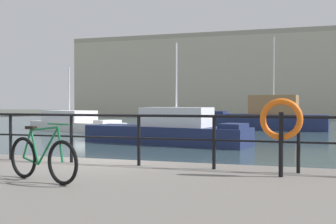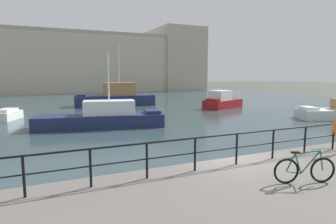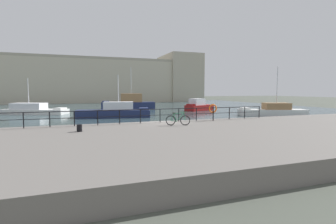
{
  "view_description": "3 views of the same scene",
  "coord_description": "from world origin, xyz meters",
  "px_view_note": "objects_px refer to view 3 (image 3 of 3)",
  "views": [
    {
      "loc": [
        4.46,
        -8.84,
        2.21
      ],
      "look_at": [
        0.55,
        3.73,
        1.94
      ],
      "focal_mm": 44.38,
      "sensor_mm": 36.0,
      "label": 1
    },
    {
      "loc": [
        -6.12,
        -8.23,
        3.92
      ],
      "look_at": [
        -1.03,
        3.29,
        2.23
      ],
      "focal_mm": 30.12,
      "sensor_mm": 36.0,
      "label": 2
    },
    {
      "loc": [
        -6.13,
        -19.47,
        3.4
      ],
      "look_at": [
        1.05,
        1.18,
        1.53
      ],
      "focal_mm": 26.52,
      "sensor_mm": 36.0,
      "label": 3
    }
  ],
  "objects_px": {
    "moored_red_daysailer": "(273,111)",
    "mooring_bollard": "(79,128)",
    "parked_bicycle": "(178,120)",
    "harbor_building": "(118,81)",
    "moored_blue_motorboat": "(199,106)",
    "moored_cabin_cruiser": "(129,103)",
    "life_ring_stand": "(213,109)",
    "moored_small_launch": "(33,110)",
    "moored_white_yacht": "(115,112)"
  },
  "relations": [
    {
      "from": "harbor_building",
      "to": "moored_blue_motorboat",
      "type": "xyz_separation_m",
      "value": [
        8.05,
        -40.27,
        -5.56
      ]
    },
    {
      "from": "moored_blue_motorboat",
      "to": "life_ring_stand",
      "type": "bearing_deg",
      "value": 44.37
    },
    {
      "from": "moored_cabin_cruiser",
      "to": "life_ring_stand",
      "type": "bearing_deg",
      "value": 100.42
    },
    {
      "from": "moored_blue_motorboat",
      "to": "moored_red_daysailer",
      "type": "xyz_separation_m",
      "value": [
        5.84,
        -11.2,
        -0.14
      ]
    },
    {
      "from": "parked_bicycle",
      "to": "life_ring_stand",
      "type": "height_order",
      "value": "life_ring_stand"
    },
    {
      "from": "moored_blue_motorboat",
      "to": "parked_bicycle",
      "type": "relative_size",
      "value": 3.36
    },
    {
      "from": "moored_red_daysailer",
      "to": "mooring_bollard",
      "type": "relative_size",
      "value": 20.96
    },
    {
      "from": "moored_blue_motorboat",
      "to": "mooring_bollard",
      "type": "bearing_deg",
      "value": 27.17
    },
    {
      "from": "moored_red_daysailer",
      "to": "mooring_bollard",
      "type": "distance_m",
      "value": 27.57
    },
    {
      "from": "moored_red_daysailer",
      "to": "parked_bicycle",
      "type": "height_order",
      "value": "moored_red_daysailer"
    },
    {
      "from": "moored_white_yacht",
      "to": "life_ring_stand",
      "type": "relative_size",
      "value": 6.82
    },
    {
      "from": "moored_red_daysailer",
      "to": "life_ring_stand",
      "type": "bearing_deg",
      "value": 51.68
    },
    {
      "from": "mooring_bollard",
      "to": "harbor_building",
      "type": "bearing_deg",
      "value": 79.92
    },
    {
      "from": "moored_white_yacht",
      "to": "moored_red_daysailer",
      "type": "height_order",
      "value": "moored_red_daysailer"
    },
    {
      "from": "moored_blue_motorboat",
      "to": "moored_red_daysailer",
      "type": "relative_size",
      "value": 0.62
    },
    {
      "from": "moored_red_daysailer",
      "to": "moored_cabin_cruiser",
      "type": "bearing_deg",
      "value": -28.98
    },
    {
      "from": "moored_small_launch",
      "to": "mooring_bollard",
      "type": "distance_m",
      "value": 25.43
    },
    {
      "from": "moored_blue_motorboat",
      "to": "moored_cabin_cruiser",
      "type": "relative_size",
      "value": 0.57
    },
    {
      "from": "moored_cabin_cruiser",
      "to": "mooring_bollard",
      "type": "relative_size",
      "value": 22.64
    },
    {
      "from": "moored_blue_motorboat",
      "to": "mooring_bollard",
      "type": "relative_size",
      "value": 12.91
    },
    {
      "from": "harbor_building",
      "to": "moored_red_daysailer",
      "type": "height_order",
      "value": "harbor_building"
    },
    {
      "from": "moored_white_yacht",
      "to": "parked_bicycle",
      "type": "height_order",
      "value": "moored_white_yacht"
    },
    {
      "from": "moored_small_launch",
      "to": "life_ring_stand",
      "type": "height_order",
      "value": "moored_small_launch"
    },
    {
      "from": "moored_cabin_cruiser",
      "to": "moored_white_yacht",
      "type": "bearing_deg",
      "value": 79.15
    },
    {
      "from": "moored_blue_motorboat",
      "to": "moored_small_launch",
      "type": "xyz_separation_m",
      "value": [
        -25.78,
        1.91,
        -0.14
      ]
    },
    {
      "from": "moored_white_yacht",
      "to": "mooring_bollard",
      "type": "bearing_deg",
      "value": -93.33
    },
    {
      "from": "harbor_building",
      "to": "moored_cabin_cruiser",
      "type": "xyz_separation_m",
      "value": [
        -2.7,
        -32.82,
        -5.28
      ]
    },
    {
      "from": "parked_bicycle",
      "to": "moored_white_yacht",
      "type": "bearing_deg",
      "value": 118.68
    },
    {
      "from": "moored_small_launch",
      "to": "mooring_bollard",
      "type": "relative_size",
      "value": 21.49
    },
    {
      "from": "parked_bicycle",
      "to": "moored_small_launch",
      "type": "bearing_deg",
      "value": 138.26
    },
    {
      "from": "moored_red_daysailer",
      "to": "parked_bicycle",
      "type": "bearing_deg",
      "value": 50.02
    },
    {
      "from": "harbor_building",
      "to": "moored_small_launch",
      "type": "height_order",
      "value": "harbor_building"
    },
    {
      "from": "harbor_building",
      "to": "moored_white_yacht",
      "type": "height_order",
      "value": "harbor_building"
    },
    {
      "from": "moored_white_yacht",
      "to": "moored_small_launch",
      "type": "distance_m",
      "value": 13.68
    },
    {
      "from": "moored_red_daysailer",
      "to": "harbor_building",
      "type": "bearing_deg",
      "value": -55.51
    },
    {
      "from": "moored_small_launch",
      "to": "moored_cabin_cruiser",
      "type": "distance_m",
      "value": 16.03
    },
    {
      "from": "harbor_building",
      "to": "moored_red_daysailer",
      "type": "distance_m",
      "value": 53.62
    },
    {
      "from": "moored_blue_motorboat",
      "to": "moored_small_launch",
      "type": "height_order",
      "value": "moored_small_launch"
    },
    {
      "from": "moored_red_daysailer",
      "to": "moored_small_launch",
      "type": "height_order",
      "value": "moored_red_daysailer"
    },
    {
      "from": "moored_white_yacht",
      "to": "moored_small_launch",
      "type": "height_order",
      "value": "moored_white_yacht"
    },
    {
      "from": "parked_bicycle",
      "to": "life_ring_stand",
      "type": "relative_size",
      "value": 1.21
    },
    {
      "from": "mooring_bollard",
      "to": "moored_cabin_cruiser",
      "type": "bearing_deg",
      "value": 74.25
    },
    {
      "from": "parked_bicycle",
      "to": "mooring_bollard",
      "type": "xyz_separation_m",
      "value": [
        -6.72,
        -0.59,
        -0.17
      ]
    },
    {
      "from": "moored_small_launch",
      "to": "life_ring_stand",
      "type": "distance_m",
      "value": 28.11
    },
    {
      "from": "moored_small_launch",
      "to": "parked_bicycle",
      "type": "bearing_deg",
      "value": -37.82
    },
    {
      "from": "mooring_bollard",
      "to": "life_ring_stand",
      "type": "bearing_deg",
      "value": 12.13
    },
    {
      "from": "moored_red_daysailer",
      "to": "mooring_bollard",
      "type": "xyz_separation_m",
      "value": [
        -25.07,
        -11.46,
        0.46
      ]
    },
    {
      "from": "moored_cabin_cruiser",
      "to": "parked_bicycle",
      "type": "relative_size",
      "value": 5.9
    },
    {
      "from": "moored_blue_motorboat",
      "to": "moored_red_daysailer",
      "type": "distance_m",
      "value": 12.63
    },
    {
      "from": "harbor_building",
      "to": "mooring_bollard",
      "type": "relative_size",
      "value": 139.0
    }
  ]
}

